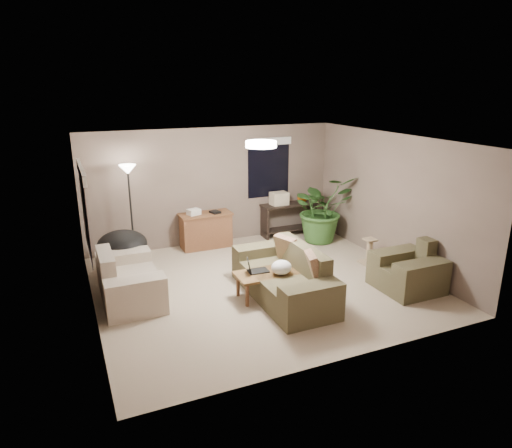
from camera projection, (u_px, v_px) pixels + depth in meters
name	position (u px, v px, depth m)	size (l,w,h in m)	color
room_shell	(261.00, 216.00, 7.62)	(5.50, 5.50, 5.50)	tan
main_sofa	(285.00, 280.00, 7.45)	(0.95, 2.20, 0.85)	#47412B
throw_pillows	(299.00, 257.00, 7.45)	(0.37, 1.40, 0.47)	#8C7251
loveseat	(128.00, 282.00, 7.37)	(0.90, 1.60, 0.85)	#BEB7A2
armchair	(408.00, 272.00, 7.74)	(0.95, 1.00, 0.85)	brown
coffee_table	(266.00, 276.00, 7.44)	(1.00, 0.55, 0.42)	brown
laptop	(254.00, 269.00, 7.43)	(0.40, 0.25, 0.24)	black
plastic_bag	(281.00, 267.00, 7.33)	(0.33, 0.30, 0.23)	white
desk	(206.00, 230.00, 9.71)	(1.10, 0.50, 0.75)	brown
desk_papers	(198.00, 212.00, 9.51)	(0.71, 0.31, 0.12)	silver
console_table	(289.00, 217.00, 10.48)	(1.30, 0.40, 0.75)	black
pumpkin	(302.00, 198.00, 10.49)	(0.24, 0.24, 0.20)	orange
cardboard_box	(279.00, 199.00, 10.25)	(0.38, 0.28, 0.28)	beige
papasan_chair	(123.00, 249.00, 8.37)	(0.91, 0.91, 0.80)	black
floor_lamp	(129.00, 181.00, 8.63)	(0.32, 0.32, 1.91)	black
ceiling_fixture	(261.00, 144.00, 7.27)	(0.50, 0.50, 0.10)	white
houseplant	(322.00, 216.00, 10.05)	(1.34, 1.49, 1.16)	#2D5923
cat_scratching_post	(369.00, 253.00, 8.87)	(0.32, 0.32, 0.50)	tan
window_left	(83.00, 196.00, 6.69)	(0.05, 1.56, 1.33)	black
window_back	(269.00, 158.00, 10.13)	(1.06, 0.05, 1.33)	black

